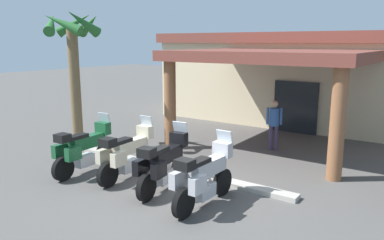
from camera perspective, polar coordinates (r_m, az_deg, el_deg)
The scene contains 9 objects.
ground_plane at distance 9.62m, azimuth -1.41°, elevation -10.71°, with size 80.00×80.00×0.00m, color #514F4C.
motel_building at distance 18.55m, azimuth 18.25°, elevation 6.18°, with size 14.36×11.40×4.06m.
motorcycle_green at distance 11.15m, azimuth -15.93°, elevation -4.20°, with size 0.72×2.21×1.61m.
motorcycle_cream at distance 10.42m, azimuth -9.73°, elevation -5.02°, with size 0.72×2.21×1.61m.
motorcycle_black at distance 9.50m, azimuth -4.34°, elevation -6.54°, with size 0.78×2.21×1.61m.
motorcycle_silver at distance 8.59m, azimuth 1.77°, elevation -8.50°, with size 0.71×2.21×1.61m.
pedestrian at distance 13.26m, azimuth 12.18°, elevation -0.23°, with size 0.49×0.32×1.71m.
palm_tree_roadside at distance 13.38m, azimuth -17.34°, elevation 9.94°, with size 1.95×2.04×4.73m.
curb_strip at distance 11.04m, azimuth -2.79°, elevation -7.39°, with size 7.34×0.36×0.12m, color #ADA89E.
Camera 1 is at (5.28, -7.16, 3.65)m, focal length 35.60 mm.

